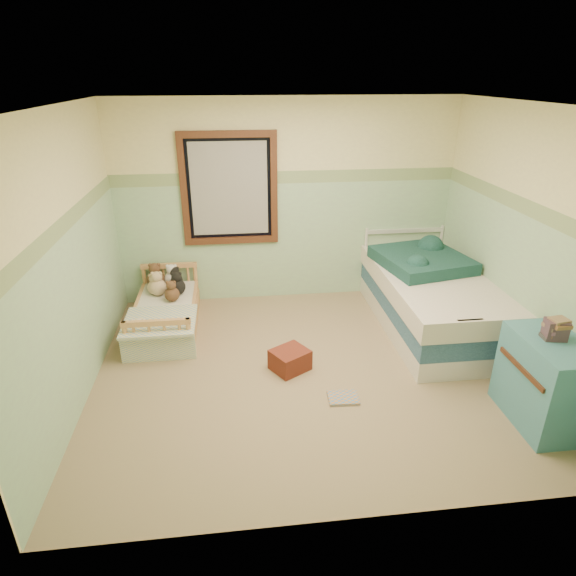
{
  "coord_description": "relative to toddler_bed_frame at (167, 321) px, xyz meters",
  "views": [
    {
      "loc": [
        -0.68,
        -4.04,
        2.74
      ],
      "look_at": [
        -0.16,
        0.35,
        0.75
      ],
      "focal_mm": 30.0,
      "sensor_mm": 36.0,
      "label": 1
    }
  ],
  "objects": [
    {
      "name": "floor",
      "position": [
        1.5,
        -1.05,
        -0.1
      ],
      "size": [
        4.2,
        3.6,
        0.02
      ],
      "primitive_type": "cube",
      "color": "#786652",
      "rests_on": "ground"
    },
    {
      "name": "ceiling",
      "position": [
        1.5,
        -1.05,
        2.42
      ],
      "size": [
        4.2,
        3.6,
        0.02
      ],
      "primitive_type": "cube",
      "color": "silver",
      "rests_on": "wall_back"
    },
    {
      "name": "wall_back",
      "position": [
        1.5,
        0.75,
        1.16
      ],
      "size": [
        4.2,
        0.04,
        2.5
      ],
      "primitive_type": "cube",
      "color": "beige",
      "rests_on": "floor"
    },
    {
      "name": "wall_front",
      "position": [
        1.5,
        -2.85,
        1.16
      ],
      "size": [
        4.2,
        0.04,
        2.5
      ],
      "primitive_type": "cube",
      "color": "beige",
      "rests_on": "floor"
    },
    {
      "name": "wall_left",
      "position": [
        -0.6,
        -1.05,
        1.16
      ],
      "size": [
        0.04,
        3.6,
        2.5
      ],
      "primitive_type": "cube",
      "color": "beige",
      "rests_on": "floor"
    },
    {
      "name": "wall_right",
      "position": [
        3.6,
        -1.05,
        1.16
      ],
      "size": [
        0.04,
        3.6,
        2.5
      ],
      "primitive_type": "cube",
      "color": "beige",
      "rests_on": "floor"
    },
    {
      "name": "wainscot_mint",
      "position": [
        1.5,
        0.74,
        0.66
      ],
      "size": [
        4.2,
        0.01,
        1.5
      ],
      "primitive_type": "cube",
      "color": "#8FB194",
      "rests_on": "floor"
    },
    {
      "name": "border_strip",
      "position": [
        1.5,
        0.74,
        1.49
      ],
      "size": [
        4.2,
        0.01,
        0.15
      ],
      "primitive_type": "cube",
      "color": "#446842",
      "rests_on": "wall_back"
    },
    {
      "name": "window_frame",
      "position": [
        0.8,
        0.71,
        1.36
      ],
      "size": [
        1.16,
        0.06,
        1.36
      ],
      "primitive_type": "cube",
      "color": "#3E2512",
      "rests_on": "wall_back"
    },
    {
      "name": "window_blinds",
      "position": [
        0.8,
        0.72,
        1.36
      ],
      "size": [
        0.92,
        0.01,
        1.12
      ],
      "primitive_type": "cube",
      "color": "#B3B3B2",
      "rests_on": "window_frame"
    },
    {
      "name": "toddler_bed_frame",
      "position": [
        0.0,
        0.0,
        0.0
      ],
      "size": [
        0.7,
        1.39,
        0.18
      ],
      "primitive_type": "cube",
      "color": "#B07D54",
      "rests_on": "floor"
    },
    {
      "name": "toddler_mattress",
      "position": [
        0.0,
        0.0,
        0.15
      ],
      "size": [
        0.64,
        1.33,
        0.12
      ],
      "primitive_type": "cube",
      "color": "silver",
      "rests_on": "toddler_bed_frame"
    },
    {
      "name": "patchwork_quilt",
      "position": [
        0.0,
        -0.43,
        0.22
      ],
      "size": [
        0.76,
        0.7,
        0.03
      ],
      "primitive_type": "cube",
      "color": "#81A4C1",
      "rests_on": "toddler_mattress"
    },
    {
      "name": "plush_bed_brown",
      "position": [
        -0.15,
        0.5,
        0.32
      ],
      "size": [
        0.22,
        0.22,
        0.22
      ],
      "primitive_type": "sphere",
      "color": "brown",
      "rests_on": "toddler_mattress"
    },
    {
      "name": "plush_bed_white",
      "position": [
        0.05,
        0.5,
        0.31
      ],
      "size": [
        0.2,
        0.2,
        0.2
      ],
      "primitive_type": "sphere",
      "color": "silver",
      "rests_on": "toddler_mattress"
    },
    {
      "name": "plush_bed_tan",
      "position": [
        -0.1,
        0.28,
        0.31
      ],
      "size": [
        0.2,
        0.2,
        0.2
      ],
      "primitive_type": "sphere",
      "color": "#CDAE87",
      "rests_on": "toddler_mattress"
    },
    {
      "name": "plush_bed_dark",
      "position": [
        0.13,
        0.28,
        0.3
      ],
      "size": [
        0.19,
        0.19,
        0.19
      ],
      "primitive_type": "sphere",
      "color": "black",
      "rests_on": "toddler_mattress"
    },
    {
      "name": "plush_floor_cream",
      "position": [
        -0.22,
        -0.45,
        0.03
      ],
      "size": [
        0.25,
        0.25,
        0.25
      ],
      "primitive_type": "sphere",
      "color": "beige",
      "rests_on": "floor"
    },
    {
      "name": "plush_floor_tan",
      "position": [
        -0.11,
        -0.4,
        0.02
      ],
      "size": [
        0.22,
        0.22,
        0.22
      ],
      "primitive_type": "sphere",
      "color": "#CDAE87",
      "rests_on": "floor"
    },
    {
      "name": "twin_bed_frame",
      "position": [
        3.05,
        -0.34,
        0.02
      ],
      "size": [
        1.08,
        2.17,
        0.22
      ],
      "primitive_type": "cube",
      "color": "silver",
      "rests_on": "floor"
    },
    {
      "name": "twin_boxspring",
      "position": [
        3.05,
        -0.34,
        0.24
      ],
      "size": [
        1.08,
        2.17,
        0.22
      ],
      "primitive_type": "cube",
      "color": "navy",
      "rests_on": "twin_bed_frame"
    },
    {
      "name": "twin_mattress",
      "position": [
        3.05,
        -0.34,
        0.46
      ],
      "size": [
        1.13,
        2.21,
        0.22
      ],
      "primitive_type": "cube",
      "color": "silver",
      "rests_on": "twin_boxspring"
    },
    {
      "name": "teal_blanket",
      "position": [
        3.0,
        -0.04,
        0.64
      ],
      "size": [
        1.1,
        1.14,
        0.14
      ],
      "primitive_type": "cube",
      "rotation": [
        0.0,
        0.0,
        0.2
      ],
      "color": "#102A26",
      "rests_on": "twin_mattress"
    },
    {
      "name": "dresser",
      "position": [
        3.35,
        -2.04,
        0.3
      ],
      "size": [
        0.48,
        0.78,
        0.78
      ],
      "primitive_type": "cube",
      "color": "teal",
      "rests_on": "floor"
    },
    {
      "name": "book_stack",
      "position": [
        3.35,
        -2.0,
        0.77
      ],
      "size": [
        0.19,
        0.16,
        0.17
      ],
      "primitive_type": "cube",
      "rotation": [
        0.0,
        0.0,
        -0.18
      ],
      "color": "brown",
      "rests_on": "dresser"
    },
    {
      "name": "red_pillow",
      "position": [
        1.33,
        -1.02,
        0.02
      ],
      "size": [
        0.45,
        0.43,
        0.21
      ],
      "primitive_type": "cube",
      "rotation": [
        0.0,
        0.0,
        0.55
      ],
      "color": "maroon",
      "rests_on": "floor"
    },
    {
      "name": "floor_book",
      "position": [
        1.75,
        -1.57,
        -0.08
      ],
      "size": [
        0.29,
        0.23,
        0.03
      ],
      "primitive_type": "cube",
      "rotation": [
        0.0,
        0.0,
        -0.06
      ],
      "color": "orange",
      "rests_on": "floor"
    },
    {
      "name": "extra_plush_0",
      "position": [
        -0.15,
        0.36,
        0.29
      ],
      "size": [
        0.15,
        0.15,
        0.15
      ],
      "primitive_type": "sphere",
      "color": "beige",
      "rests_on": "toddler_mattress"
    },
    {
      "name": "extra_plush_1",
      "position": [
        0.08,
        0.48,
        0.3
      ],
      "size": [
        0.19,
        0.19,
        0.19
      ],
      "primitive_type": "sphere",
      "color": "black",
      "rests_on": "toddler_mattress"
    },
    {
      "name": "extra_plush_2",
      "position": [
        -0.14,
        0.32,
        0.3
      ],
      "size": [
        0.17,
        0.17,
        0.17
      ],
      "primitive_type": "sphere",
      "color": "#CDAE87",
      "rests_on": "toddler_mattress"
    },
    {
      "name": "extra_plush_3",
      "position": [
        0.08,
        0.09,
        0.3
      ],
      "size": [
        0.17,
        0.17,
        0.17
      ],
      "primitive_type": "sphere",
      "color": "brown",
      "rests_on": "toddler_mattress"
    }
  ]
}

